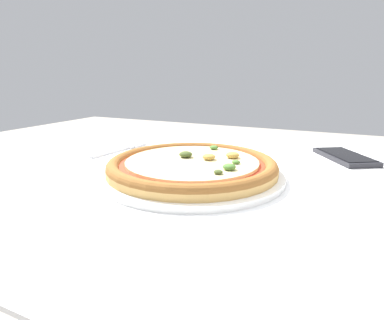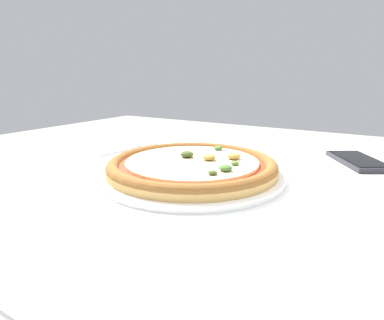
% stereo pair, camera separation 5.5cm
% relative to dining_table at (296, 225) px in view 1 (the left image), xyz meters
% --- Properties ---
extents(dining_table, '(1.15, 0.90, 0.73)m').
position_rel_dining_table_xyz_m(dining_table, '(0.00, 0.00, 0.00)').
color(dining_table, '#997047').
rests_on(dining_table, ground_plane).
extents(pizza_plate, '(0.32, 0.32, 0.04)m').
position_rel_dining_table_xyz_m(pizza_plate, '(-0.17, -0.09, 0.11)').
color(pizza_plate, white).
rests_on(pizza_plate, dining_table).
extents(fork, '(0.04, 0.17, 0.00)m').
position_rel_dining_table_xyz_m(fork, '(-0.41, 0.02, 0.10)').
color(fork, silver).
rests_on(fork, dining_table).
extents(cell_phone, '(0.14, 0.16, 0.01)m').
position_rel_dining_table_xyz_m(cell_phone, '(0.07, 0.15, 0.10)').
color(cell_phone, '#232328').
rests_on(cell_phone, dining_table).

